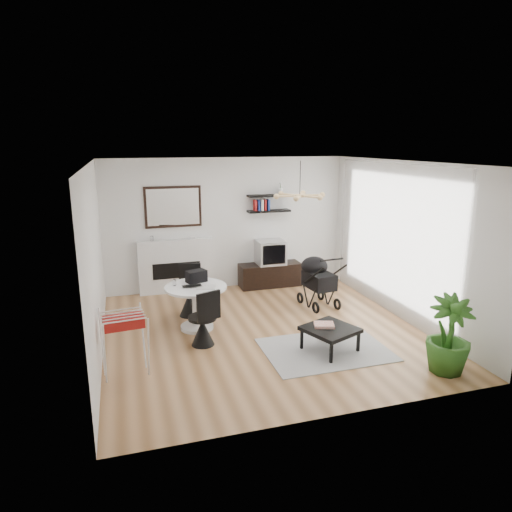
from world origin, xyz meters
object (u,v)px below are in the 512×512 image
object	(u,v)px
tv_console	(270,275)
fireplace	(176,260)
stroller	(317,283)
dining_table	(196,301)
coffee_table	(330,330)
potted_plant	(449,335)
drying_rack	(125,343)
crt_tv	(270,252)

from	to	relation	value
tv_console	fireplace	bearing A→B (deg)	175.27
stroller	dining_table	bearing A→B (deg)	-175.48
coffee_table	potted_plant	world-z (taller)	potted_plant
stroller	potted_plant	bearing A→B (deg)	-85.06
fireplace	dining_table	world-z (taller)	fireplace
tv_console	drying_rack	world-z (taller)	drying_rack
crt_tv	dining_table	bearing A→B (deg)	-135.77
crt_tv	potted_plant	bearing A→B (deg)	-75.93
crt_tv	dining_table	size ratio (longest dim) A/B	0.58
tv_console	potted_plant	distance (m)	4.39
potted_plant	drying_rack	bearing A→B (deg)	164.58
stroller	coffee_table	xyz separation A→B (m)	(-0.62, -1.85, -0.12)
crt_tv	coffee_table	bearing A→B (deg)	-92.67
dining_table	coffee_table	distance (m)	2.23
dining_table	drying_rack	world-z (taller)	drying_rack
fireplace	dining_table	bearing A→B (deg)	-87.81
crt_tv	potted_plant	world-z (taller)	potted_plant
dining_table	potted_plant	xyz separation A→B (m)	(2.95, -2.41, 0.04)
fireplace	potted_plant	size ratio (longest dim) A/B	2.05
drying_rack	stroller	size ratio (longest dim) A/B	0.84
drying_rack	stroller	bearing A→B (deg)	20.20
fireplace	tv_console	distance (m)	2.01
coffee_table	potted_plant	bearing A→B (deg)	-40.16
dining_table	drying_rack	size ratio (longest dim) A/B	1.16
fireplace	potted_plant	xyz separation A→B (m)	(3.03, -4.41, -0.16)
tv_console	drying_rack	distance (m)	4.35
crt_tv	stroller	distance (m)	1.48
fireplace	crt_tv	distance (m)	1.97
dining_table	coffee_table	bearing A→B (deg)	-38.50
tv_console	stroller	size ratio (longest dim) A/B	1.28
fireplace	tv_console	xyz separation A→B (m)	(1.96, -0.16, -0.44)
dining_table	stroller	size ratio (longest dim) A/B	0.98
potted_plant	stroller	bearing A→B (deg)	101.62
fireplace	crt_tv	world-z (taller)	fireplace
crt_tv	fireplace	bearing A→B (deg)	175.19
fireplace	tv_console	size ratio (longest dim) A/B	1.65
stroller	fireplace	bearing A→B (deg)	141.11
tv_console	crt_tv	bearing A→B (deg)	-35.86
tv_console	dining_table	size ratio (longest dim) A/B	1.30
fireplace	stroller	size ratio (longest dim) A/B	2.12
crt_tv	drying_rack	xyz separation A→B (m)	(-3.04, -3.11, -0.29)
fireplace	drying_rack	xyz separation A→B (m)	(-1.07, -3.28, -0.23)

